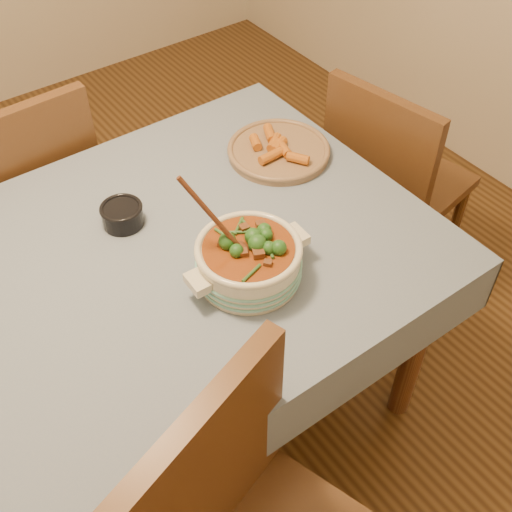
% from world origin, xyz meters
% --- Properties ---
extents(floor, '(4.50, 4.50, 0.00)m').
position_xyz_m(floor, '(0.00, 0.00, 0.00)').
color(floor, '#402712').
rests_on(floor, ground).
extents(dining_table, '(1.68, 1.08, 0.76)m').
position_xyz_m(dining_table, '(0.00, 0.00, 0.66)').
color(dining_table, brown).
rests_on(dining_table, floor).
extents(stew_casserole, '(0.34, 0.27, 0.32)m').
position_xyz_m(stew_casserole, '(0.27, -0.19, 0.82)').
color(stew_casserole, beige).
rests_on(stew_casserole, dining_table).
extents(condiment_bowl, '(0.15, 0.15, 0.06)m').
position_xyz_m(condiment_bowl, '(0.11, 0.17, 0.79)').
color(condiment_bowl, black).
rests_on(condiment_bowl, dining_table).
extents(fried_plate, '(0.40, 0.40, 0.05)m').
position_xyz_m(fried_plate, '(0.64, 0.16, 0.78)').
color(fried_plate, '#8F6E4F').
rests_on(fried_plate, dining_table).
extents(chair_far, '(0.46, 0.46, 0.94)m').
position_xyz_m(chair_far, '(-0.00, 0.70, 0.53)').
color(chair_far, brown).
rests_on(chair_far, floor).
extents(chair_right, '(0.49, 0.49, 0.91)m').
position_xyz_m(chair_right, '(1.07, 0.07, 0.51)').
color(chair_right, brown).
rests_on(chair_right, floor).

